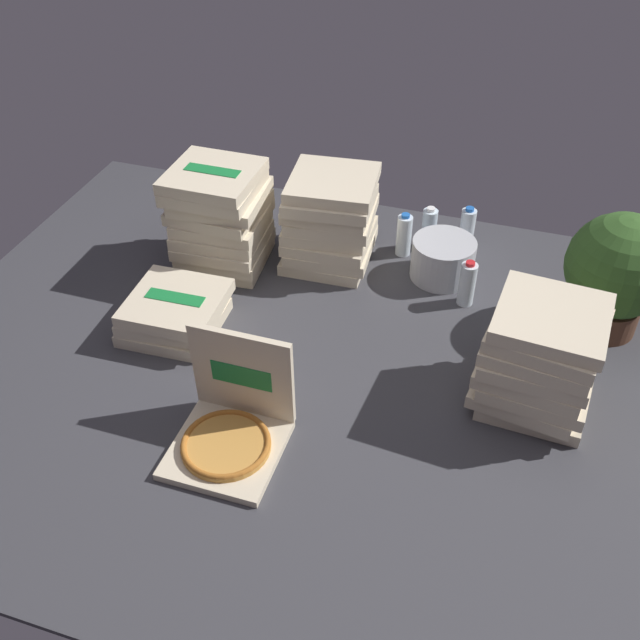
{
  "coord_description": "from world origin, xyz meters",
  "views": [
    {
      "loc": [
        0.59,
        -1.92,
        1.91
      ],
      "look_at": [
        -0.06,
        0.1,
        0.14
      ],
      "focal_mm": 41.49,
      "sensor_mm": 36.0,
      "label": 1
    }
  ],
  "objects_px": {
    "open_pizza_box": "(231,425)",
    "water_bottle_2": "(467,229)",
    "pizza_stack_center_far": "(330,220)",
    "water_bottle_0": "(429,229)",
    "pizza_stack_left_mid": "(221,218)",
    "water_bottle_1": "(467,284)",
    "pizza_stack_center_near": "(540,359)",
    "potted_plant": "(618,271)",
    "ice_bucket": "(443,259)",
    "pizza_stack_right_mid": "(175,312)",
    "water_bottle_3": "(404,235)"
  },
  "relations": [
    {
      "from": "pizza_stack_left_mid",
      "to": "potted_plant",
      "type": "height_order",
      "value": "potted_plant"
    },
    {
      "from": "pizza_stack_center_far",
      "to": "water_bottle_0",
      "type": "height_order",
      "value": "pizza_stack_center_far"
    },
    {
      "from": "pizza_stack_center_near",
      "to": "water_bottle_0",
      "type": "bearing_deg",
      "value": 122.56
    },
    {
      "from": "pizza_stack_left_mid",
      "to": "water_bottle_0",
      "type": "height_order",
      "value": "pizza_stack_left_mid"
    },
    {
      "from": "water_bottle_1",
      "to": "water_bottle_0",
      "type": "bearing_deg",
      "value": 122.74
    },
    {
      "from": "pizza_stack_center_far",
      "to": "ice_bucket",
      "type": "distance_m",
      "value": 0.51
    },
    {
      "from": "water_bottle_0",
      "to": "water_bottle_2",
      "type": "bearing_deg",
      "value": 18.03
    },
    {
      "from": "open_pizza_box",
      "to": "potted_plant",
      "type": "bearing_deg",
      "value": 40.84
    },
    {
      "from": "open_pizza_box",
      "to": "pizza_stack_left_mid",
      "type": "distance_m",
      "value": 1.06
    },
    {
      "from": "open_pizza_box",
      "to": "water_bottle_0",
      "type": "relative_size",
      "value": 1.87
    },
    {
      "from": "pizza_stack_center_far",
      "to": "ice_bucket",
      "type": "height_order",
      "value": "pizza_stack_center_far"
    },
    {
      "from": "water_bottle_2",
      "to": "potted_plant",
      "type": "height_order",
      "value": "potted_plant"
    },
    {
      "from": "pizza_stack_center_far",
      "to": "water_bottle_0",
      "type": "xyz_separation_m",
      "value": [
        0.4,
        0.23,
        -0.1
      ]
    },
    {
      "from": "pizza_stack_left_mid",
      "to": "water_bottle_2",
      "type": "height_order",
      "value": "pizza_stack_left_mid"
    },
    {
      "from": "potted_plant",
      "to": "pizza_stack_right_mid",
      "type": "bearing_deg",
      "value": -162.02
    },
    {
      "from": "water_bottle_2",
      "to": "water_bottle_3",
      "type": "height_order",
      "value": "same"
    },
    {
      "from": "open_pizza_box",
      "to": "water_bottle_1",
      "type": "height_order",
      "value": "open_pizza_box"
    },
    {
      "from": "pizza_stack_left_mid",
      "to": "pizza_stack_right_mid",
      "type": "distance_m",
      "value": 0.49
    },
    {
      "from": "water_bottle_3",
      "to": "potted_plant",
      "type": "height_order",
      "value": "potted_plant"
    },
    {
      "from": "open_pizza_box",
      "to": "water_bottle_2",
      "type": "bearing_deg",
      "value": 68.5
    },
    {
      "from": "water_bottle_0",
      "to": "water_bottle_1",
      "type": "distance_m",
      "value": 0.43
    },
    {
      "from": "pizza_stack_right_mid",
      "to": "water_bottle_1",
      "type": "relative_size",
      "value": 1.92
    },
    {
      "from": "pizza_stack_center_near",
      "to": "potted_plant",
      "type": "bearing_deg",
      "value": 65.42
    },
    {
      "from": "open_pizza_box",
      "to": "water_bottle_2",
      "type": "height_order",
      "value": "open_pizza_box"
    },
    {
      "from": "pizza_stack_right_mid",
      "to": "potted_plant",
      "type": "distance_m",
      "value": 1.7
    },
    {
      "from": "pizza_stack_center_far",
      "to": "potted_plant",
      "type": "xyz_separation_m",
      "value": [
        1.17,
        -0.12,
        0.07
      ]
    },
    {
      "from": "pizza_stack_center_near",
      "to": "water_bottle_2",
      "type": "bearing_deg",
      "value": 112.79
    },
    {
      "from": "pizza_stack_center_far",
      "to": "water_bottle_2",
      "type": "height_order",
      "value": "pizza_stack_center_far"
    },
    {
      "from": "pizza_stack_center_near",
      "to": "water_bottle_1",
      "type": "bearing_deg",
      "value": 122.42
    },
    {
      "from": "water_bottle_1",
      "to": "water_bottle_2",
      "type": "height_order",
      "value": "same"
    },
    {
      "from": "pizza_stack_center_far",
      "to": "pizza_stack_center_near",
      "type": "relative_size",
      "value": 0.98
    },
    {
      "from": "pizza_stack_left_mid",
      "to": "pizza_stack_right_mid",
      "type": "height_order",
      "value": "pizza_stack_left_mid"
    },
    {
      "from": "pizza_stack_center_near",
      "to": "ice_bucket",
      "type": "distance_m",
      "value": 0.79
    },
    {
      "from": "water_bottle_1",
      "to": "water_bottle_3",
      "type": "distance_m",
      "value": 0.42
    },
    {
      "from": "pizza_stack_left_mid",
      "to": "water_bottle_3",
      "type": "distance_m",
      "value": 0.81
    },
    {
      "from": "water_bottle_2",
      "to": "pizza_stack_left_mid",
      "type": "bearing_deg",
      "value": -155.8
    },
    {
      "from": "pizza_stack_center_near",
      "to": "water_bottle_1",
      "type": "relative_size",
      "value": 2.05
    },
    {
      "from": "pizza_stack_right_mid",
      "to": "water_bottle_0",
      "type": "bearing_deg",
      "value": 46.0
    },
    {
      "from": "ice_bucket",
      "to": "potted_plant",
      "type": "bearing_deg",
      "value": -11.79
    },
    {
      "from": "water_bottle_3",
      "to": "pizza_stack_center_far",
      "type": "bearing_deg",
      "value": -154.93
    },
    {
      "from": "potted_plant",
      "to": "pizza_stack_left_mid",
      "type": "bearing_deg",
      "value": -178.16
    },
    {
      "from": "water_bottle_0",
      "to": "water_bottle_3",
      "type": "relative_size",
      "value": 1.0
    },
    {
      "from": "open_pizza_box",
      "to": "ice_bucket",
      "type": "bearing_deg",
      "value": 66.8
    },
    {
      "from": "pizza_stack_center_far",
      "to": "water_bottle_0",
      "type": "distance_m",
      "value": 0.47
    },
    {
      "from": "pizza_stack_left_mid",
      "to": "open_pizza_box",
      "type": "bearing_deg",
      "value": -65.04
    },
    {
      "from": "open_pizza_box",
      "to": "water_bottle_2",
      "type": "relative_size",
      "value": 1.87
    },
    {
      "from": "pizza_stack_center_near",
      "to": "ice_bucket",
      "type": "bearing_deg",
      "value": 124.23
    },
    {
      "from": "pizza_stack_right_mid",
      "to": "water_bottle_2",
      "type": "height_order",
      "value": "water_bottle_2"
    },
    {
      "from": "open_pizza_box",
      "to": "water_bottle_1",
      "type": "xyz_separation_m",
      "value": [
        0.62,
        0.99,
        0.02
      ]
    },
    {
      "from": "pizza_stack_left_mid",
      "to": "potted_plant",
      "type": "distance_m",
      "value": 1.61
    }
  ]
}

